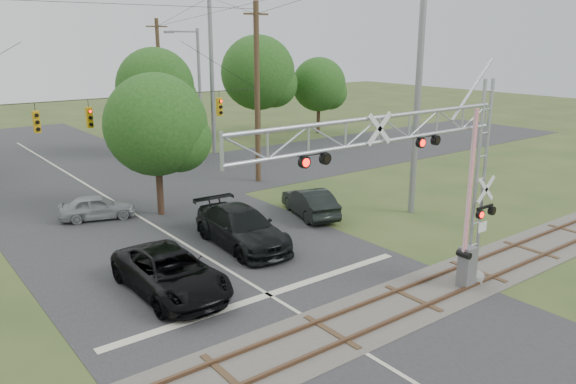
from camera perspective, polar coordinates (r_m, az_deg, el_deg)
ground at (r=17.63m, az=8.94°, el=-16.53°), size 160.00×160.00×0.00m
road_main at (r=24.76m, az=-8.07°, el=-6.73°), size 14.00×90.00×0.02m
road_cross at (r=37.05m, az=-18.83°, el=0.08°), size 90.00×12.00×0.02m
railroad_track at (r=18.83m, az=4.42°, el=-14.02°), size 90.00×3.20×0.17m
crossing_gantry at (r=19.34m, az=13.56°, el=1.81°), size 11.74×1.00×7.86m
traffic_signal_span at (r=32.62m, az=-15.84°, el=8.44°), size 19.34×0.36×11.50m
pickup_black at (r=21.57m, az=-11.84°, el=-8.04°), size 2.73×5.86×1.62m
car_dark at (r=25.82m, az=-4.72°, el=-3.63°), size 2.85×6.21×1.76m
sedan_silver at (r=31.25m, az=-18.80°, el=-1.45°), size 4.15×2.67×1.32m
suv_dark at (r=30.11m, az=2.24°, el=-1.05°), size 2.84×4.86×1.51m
streetlight at (r=42.21m, az=-9.20°, el=10.15°), size 2.65×0.28×9.93m
utility_poles at (r=36.55m, az=-13.62°, el=9.99°), size 24.43×28.65×13.63m
treeline at (r=44.39m, az=-25.52°, el=9.52°), size 55.14×29.63×9.86m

